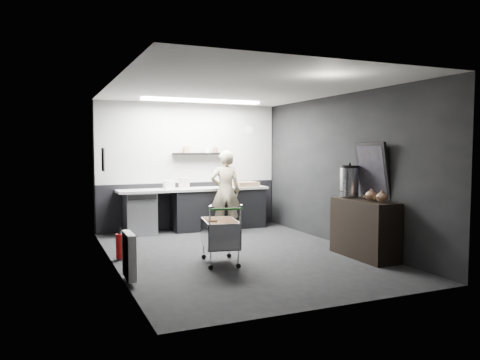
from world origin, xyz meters
name	(u,v)px	position (x,y,z in m)	size (l,w,h in m)	color
floor	(239,254)	(0.00, 0.00, 0.00)	(5.50, 5.50, 0.00)	black
ceiling	(239,89)	(0.00, 0.00, 2.70)	(5.50, 5.50, 0.00)	silver
wall_back	(189,166)	(0.00, 2.75, 1.35)	(5.50, 5.50, 0.00)	black
wall_front	(338,185)	(0.00, -2.75, 1.35)	(5.50, 5.50, 0.00)	black
wall_left	(113,175)	(-2.00, 0.00, 1.35)	(5.50, 5.50, 0.00)	black
wall_right	(342,170)	(2.00, 0.00, 1.35)	(5.50, 5.50, 0.00)	black
kitchen_wall_panel	(190,143)	(0.00, 2.73, 1.85)	(3.95, 0.02, 1.70)	#B7B6B2
dado_panel	(190,205)	(0.00, 2.73, 0.50)	(3.95, 0.02, 1.00)	black
floating_shelf	(200,154)	(0.20, 2.62, 1.62)	(1.20, 0.22, 0.04)	black
wall_clock	(249,130)	(1.40, 2.72, 2.15)	(0.20, 0.20, 0.03)	white
poster	(103,159)	(-1.98, 1.30, 1.55)	(0.02, 0.30, 0.40)	white
poster_red_band	(103,155)	(-1.98, 1.30, 1.62)	(0.01, 0.22, 0.10)	red
radiator	(129,256)	(-1.94, -0.90, 0.35)	(0.10, 0.50, 0.60)	white
ceiling_strip	(202,101)	(0.00, 1.85, 2.67)	(2.40, 0.20, 0.04)	white
prep_counter	(200,209)	(0.14, 2.42, 0.46)	(3.20, 0.61, 0.90)	black
person	(225,191)	(0.53, 1.97, 0.85)	(0.62, 0.41, 1.69)	beige
shopping_cart	(220,236)	(-0.50, -0.45, 0.43)	(0.62, 0.90, 0.90)	silver
sideboard	(364,221)	(1.76, -0.95, 0.59)	(0.53, 1.23, 1.85)	black
fire_extinguisher	(120,245)	(-1.85, 0.40, 0.23)	(0.14, 0.14, 0.47)	red
cardboard_box	(246,184)	(1.16, 2.37, 0.95)	(0.51, 0.39, 0.10)	#9C7753
pink_tub	(184,183)	(-0.22, 2.42, 1.01)	(0.23, 0.23, 0.23)	silver
white_container	(169,185)	(-0.55, 2.37, 0.99)	(0.20, 0.16, 0.18)	white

